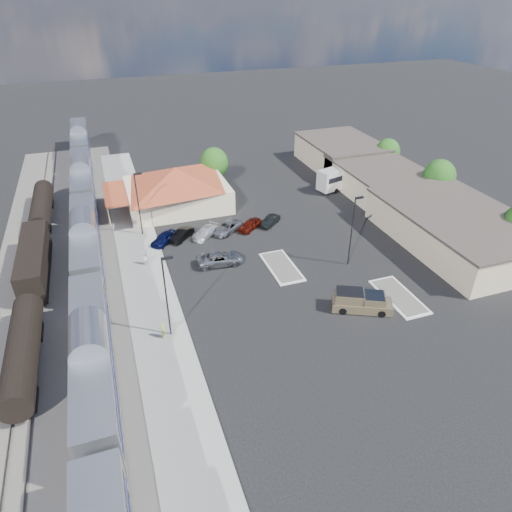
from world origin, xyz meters
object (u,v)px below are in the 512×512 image
object	(u,v)px
station_depot	(176,187)
pickup_truck	(362,302)
suv	(220,259)
coach_bus	(347,175)

from	to	relation	value
station_depot	pickup_truck	distance (m)	35.27
station_depot	suv	xyz separation A→B (m)	(1.70, -18.79, -2.34)
suv	station_depot	bearing A→B (deg)	9.71
pickup_truck	suv	distance (m)	18.08
pickup_truck	coach_bus	xyz separation A→B (m)	(15.12, 30.73, 1.11)
station_depot	pickup_truck	size ratio (longest dim) A/B	2.78
station_depot	suv	world-z (taller)	station_depot
coach_bus	station_depot	bearing A→B (deg)	71.36
pickup_truck	coach_bus	world-z (taller)	coach_bus
station_depot	pickup_truck	xyz separation A→B (m)	(13.44, -32.54, -2.11)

